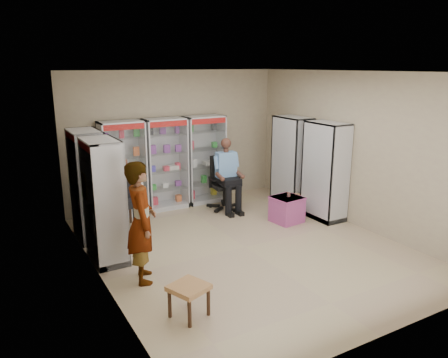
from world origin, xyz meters
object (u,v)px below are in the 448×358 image
cabinet_right_far (292,161)px  office_chair (224,183)px  pink_trunk (287,209)px  woven_stool_a (296,205)px  cabinet_back_right (204,159)px  cabinet_left_near (104,201)px  cabinet_left_far (88,185)px  wooden_chair (124,204)px  standing_man (141,222)px  cabinet_back_left (123,169)px  cabinet_back_mid (166,164)px  seated_shopkeeper (226,176)px  woven_stool_b (189,301)px  cabinet_right_near (325,171)px

cabinet_right_far → office_chair: bearing=73.5°
office_chair → pink_trunk: size_ratio=2.15×
woven_stool_a → pink_trunk: bearing=-148.5°
cabinet_back_right → office_chair: size_ratio=1.70×
woven_stool_a → cabinet_right_far: bearing=61.8°
cabinet_back_right → cabinet_left_near: size_ratio=1.00×
cabinet_left_far → wooden_chair: size_ratio=2.13×
cabinet_left_far → standing_man: 2.08m
cabinet_back_left → cabinet_back_mid: 0.95m
office_chair → standing_man: standing_man is taller
standing_man → cabinet_left_far: bearing=21.5°
office_chair → seated_shopkeeper: seated_shopkeeper is taller
wooden_chair → office_chair: office_chair is taller
cabinet_back_mid → cabinet_right_far: 2.82m
seated_shopkeeper → woven_stool_b: seated_shopkeeper is taller
cabinet_back_left → office_chair: bearing=-18.7°
pink_trunk → cabinet_back_left: bearing=142.9°
cabinet_back_right → cabinet_left_near: 3.48m
cabinet_right_far → standing_man: size_ratio=1.11×
cabinet_right_near → pink_trunk: (-0.81, 0.17, -0.74)m
woven_stool_a → woven_stool_b: (-3.67, -2.45, 0.02)m
office_chair → pink_trunk: bearing=-58.4°
seated_shopkeeper → cabinet_right_near: bearing=-39.9°
cabinet_right_near → woven_stool_a: size_ratio=5.10×
cabinet_right_far → cabinet_left_near: 4.55m
cabinet_right_near → seated_shopkeeper: (-1.49, 1.49, -0.25)m
office_chair → woven_stool_a: 1.63m
cabinet_right_far → woven_stool_a: cabinet_right_far is taller
cabinet_left_far → pink_trunk: 3.89m
cabinet_left_far → cabinet_left_near: size_ratio=1.00×
seated_shopkeeper → pink_trunk: seated_shopkeeper is taller
cabinet_back_mid → pink_trunk: (1.77, -2.06, -0.74)m
wooden_chair → woven_stool_a: wooden_chair is taller
cabinet_back_left → cabinet_left_near: 2.23m
cabinet_back_right → cabinet_right_near: size_ratio=1.00×
cabinet_right_near → cabinet_left_near: (-4.46, 0.20, 0.00)m
cabinet_right_far → seated_shopkeeper: bearing=75.3°
cabinet_left_far → seated_shopkeeper: bearing=93.7°
cabinet_right_near → seated_shopkeeper: size_ratio=1.34×
cabinet_right_far → pink_trunk: 1.43m
cabinet_back_left → standing_man: (-0.65, -2.98, -0.10)m
cabinet_left_far → standing_man: (0.28, -2.05, -0.10)m
cabinet_right_far → office_chair: 1.61m
cabinet_right_far → standing_man: bearing=113.9°
wooden_chair → pink_trunk: wooden_chair is taller
wooden_chair → cabinet_left_far: bearing=-163.6°
cabinet_back_mid → woven_stool_b: size_ratio=4.62×
woven_stool_b → woven_stool_a: bearing=33.7°
pink_trunk → cabinet_left_far: bearing=162.9°
cabinet_left_near → seated_shopkeeper: size_ratio=1.34×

